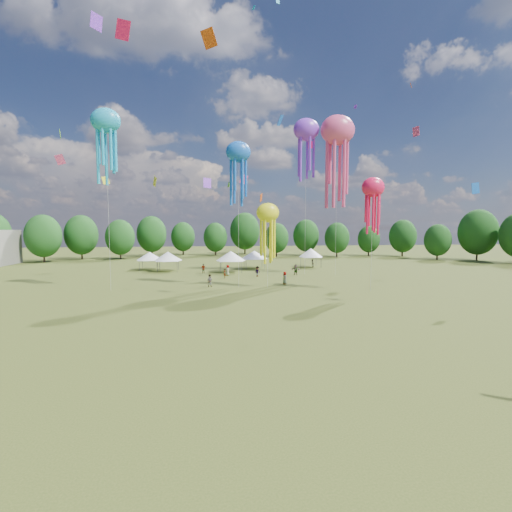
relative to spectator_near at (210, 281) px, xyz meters
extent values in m
plane|color=#384416|center=(7.01, -35.23, -0.90)|extent=(300.00, 300.00, 0.00)
imported|color=gray|center=(0.00, 0.00, 0.00)|extent=(1.03, 0.91, 1.79)
imported|color=gray|center=(3.32, 11.81, 0.07)|extent=(0.79, 1.05, 1.93)
imported|color=gray|center=(22.24, 23.25, -0.08)|extent=(0.95, 1.00, 1.63)
imported|color=gray|center=(8.40, 10.06, 0.00)|extent=(1.33, 1.21, 1.79)
imported|color=gray|center=(-1.04, 15.82, -0.01)|extent=(1.06, 0.49, 1.77)
imported|color=gray|center=(15.55, 11.22, 0.05)|extent=(1.80, 1.37, 1.90)
imported|color=gray|center=(2.59, 8.72, -0.09)|extent=(0.48, 0.65, 1.61)
imported|color=gray|center=(11.32, 1.09, 0.05)|extent=(0.65, 0.95, 1.89)
cylinder|color=#47474C|center=(-13.62, 21.40, 0.06)|extent=(0.08, 0.08, 1.91)
cylinder|color=#47474C|center=(-13.62, 24.94, 0.06)|extent=(0.08, 0.08, 1.91)
cylinder|color=#47474C|center=(-10.09, 21.40, 0.06)|extent=(0.08, 0.08, 1.91)
cylinder|color=#47474C|center=(-10.09, 24.94, 0.06)|extent=(0.08, 0.08, 1.91)
cube|color=white|center=(-11.86, 23.17, 1.06)|extent=(3.94, 3.94, 0.10)
cone|color=white|center=(-11.86, 23.17, 1.93)|extent=(5.12, 5.12, 1.64)
cylinder|color=#47474C|center=(-9.75, 18.12, 0.12)|extent=(0.08, 0.08, 2.03)
cylinder|color=#47474C|center=(-9.75, 21.85, 0.12)|extent=(0.08, 0.08, 2.03)
cylinder|color=#47474C|center=(-6.02, 18.12, 0.12)|extent=(0.08, 0.08, 2.03)
cylinder|color=#47474C|center=(-6.02, 21.85, 0.12)|extent=(0.08, 0.08, 2.03)
cube|color=white|center=(-7.88, 19.99, 1.18)|extent=(4.14, 4.14, 0.10)
cone|color=white|center=(-7.88, 19.99, 2.10)|extent=(5.38, 5.38, 1.74)
cylinder|color=#47474C|center=(2.23, 15.07, 0.17)|extent=(0.08, 0.08, 2.14)
cylinder|color=#47474C|center=(2.23, 18.99, 0.17)|extent=(0.08, 0.08, 2.14)
cylinder|color=#47474C|center=(6.15, 15.07, 0.17)|extent=(0.08, 0.08, 2.14)
cylinder|color=#47474C|center=(6.15, 18.99, 0.17)|extent=(0.08, 0.08, 2.14)
cube|color=white|center=(4.19, 17.03, 1.29)|extent=(4.31, 4.31, 0.10)
cone|color=white|center=(4.19, 17.03, 2.26)|extent=(5.61, 5.61, 1.83)
cylinder|color=#47474C|center=(7.62, 21.19, 0.07)|extent=(0.08, 0.08, 1.94)
cylinder|color=#47474C|center=(7.62, 25.07, 0.07)|extent=(0.08, 0.08, 1.94)
cylinder|color=#47474C|center=(11.50, 21.19, 0.07)|extent=(0.08, 0.08, 1.94)
cylinder|color=#47474C|center=(11.50, 25.07, 0.07)|extent=(0.08, 0.08, 1.94)
cube|color=white|center=(9.56, 23.13, 1.09)|extent=(4.28, 4.28, 0.10)
cone|color=white|center=(9.56, 23.13, 1.97)|extent=(5.57, 5.57, 1.66)
cylinder|color=#47474C|center=(20.10, 21.40, 0.18)|extent=(0.08, 0.08, 2.16)
cylinder|color=#47474C|center=(20.10, 24.90, 0.18)|extent=(0.08, 0.08, 2.16)
cylinder|color=#47474C|center=(23.60, 21.40, 0.18)|extent=(0.08, 0.08, 2.16)
cylinder|color=#47474C|center=(23.60, 24.90, 0.18)|extent=(0.08, 0.08, 2.16)
cube|color=white|center=(21.85, 23.15, 1.32)|extent=(3.90, 3.90, 0.10)
cone|color=white|center=(21.85, 23.15, 2.29)|extent=(5.07, 5.07, 1.85)
ellipsoid|color=blue|center=(4.15, -0.85, 18.17)|extent=(3.49, 2.44, 2.97)
cylinder|color=beige|center=(4.15, -0.85, 8.64)|extent=(0.03, 0.03, 19.07)
ellipsoid|color=#8732DF|center=(17.44, 11.92, 25.05)|extent=(4.68, 3.28, 3.98)
cylinder|color=beige|center=(17.44, 11.92, 12.08)|extent=(0.03, 0.03, 25.95)
ellipsoid|color=#FA164C|center=(21.42, -6.58, 12.93)|extent=(3.07, 2.15, 2.61)
cylinder|color=beige|center=(21.42, -6.58, 6.01)|extent=(0.03, 0.03, 13.82)
ellipsoid|color=#19A7D9|center=(-13.37, -1.07, 21.68)|extent=(3.84, 2.69, 3.26)
cylinder|color=beige|center=(-13.37, -1.07, 10.39)|extent=(0.03, 0.03, 22.57)
ellipsoid|color=#FFF41A|center=(8.21, -1.68, 9.74)|extent=(3.24, 2.26, 2.75)
cylinder|color=beige|center=(8.21, -1.68, 4.42)|extent=(0.03, 0.03, 10.63)
ellipsoid|color=#E7447B|center=(22.76, 10.57, 24.80)|extent=(6.15, 4.30, 5.22)
cylinder|color=beige|center=(22.76, 10.57, 11.95)|extent=(0.03, 0.03, 25.70)
cube|color=#E7447B|center=(8.55, 34.53, 19.13)|extent=(2.17, 0.26, 2.51)
cube|color=#8732DF|center=(32.90, 27.11, 34.60)|extent=(0.55, 0.58, 0.93)
cube|color=#E94B0E|center=(8.47, 6.27, 12.48)|extent=(0.49, 1.35, 1.53)
cube|color=#19A7D9|center=(9.37, 22.26, 51.03)|extent=(0.58, 0.74, 1.01)
cube|color=#8732DF|center=(-13.27, -4.20, 32.42)|extent=(1.27, 1.12, 2.04)
cube|color=#FA164C|center=(-7.99, -14.90, 26.31)|extent=(1.66, 0.68, 2.01)
cube|color=#E94B0E|center=(0.22, -3.96, 31.54)|extent=(2.26, 1.23, 2.37)
cube|color=#FFF41A|center=(-12.22, 35.82, 18.41)|extent=(1.23, 2.13, 2.70)
cube|color=#74DA24|center=(-21.59, 5.73, 21.37)|extent=(0.56, 1.03, 1.37)
cube|color=blue|center=(14.39, 20.04, 28.87)|extent=(1.52, 2.23, 2.20)
cube|color=#E7447B|center=(41.14, 16.39, 26.71)|extent=(0.79, 1.39, 1.97)
cube|color=#FA164C|center=(22.71, 27.17, 25.92)|extent=(1.37, 0.65, 1.76)
cube|color=#E94B0E|center=(29.24, -1.53, 28.20)|extent=(0.51, 0.54, 0.76)
cube|color=#FFF41A|center=(-21.67, 29.96, 17.76)|extent=(1.75, 0.92, 1.91)
cube|color=#74DA24|center=(3.73, 13.79, 15.38)|extent=(0.60, 0.82, 1.07)
cube|color=blue|center=(32.66, -11.02, 12.49)|extent=(1.24, 0.12, 1.50)
cube|color=#19A7D9|center=(13.04, 16.34, 48.97)|extent=(0.70, 0.52, 0.95)
cube|color=#E7447B|center=(-17.95, -4.43, 15.91)|extent=(1.12, 0.74, 1.37)
cube|color=#8732DF|center=(-0.12, 17.07, 16.00)|extent=(1.45, 0.98, 2.02)
cylinder|color=#38281C|center=(-40.16, 42.96, 0.78)|extent=(0.44, 0.44, 3.36)
ellipsoid|color=#194617|center=(-40.16, 42.96, 5.62)|extent=(8.40, 8.40, 10.51)
cylinder|color=#38281C|center=(-33.68, 50.27, 0.81)|extent=(0.44, 0.44, 3.41)
ellipsoid|color=#194617|center=(-33.68, 50.27, 5.71)|extent=(8.53, 8.53, 10.66)
cylinder|color=#38281C|center=(-23.59, 49.79, 0.64)|extent=(0.44, 0.44, 3.07)
ellipsoid|color=#194617|center=(-23.59, 49.79, 5.04)|extent=(7.66, 7.66, 9.58)
cylinder|color=#38281C|center=(-16.50, 58.11, 0.82)|extent=(0.44, 0.44, 3.43)
ellipsoid|color=#194617|center=(-16.50, 58.11, 5.76)|extent=(8.58, 8.58, 10.73)
cylinder|color=#38281C|center=(-7.75, 63.73, 0.58)|extent=(0.44, 0.44, 2.95)
ellipsoid|color=#194617|center=(-7.75, 63.73, 4.81)|extent=(7.37, 7.37, 9.21)
cylinder|color=#38281C|center=(2.31, 59.83, 0.55)|extent=(0.44, 0.44, 2.89)
ellipsoid|color=#194617|center=(2.31, 59.83, 4.71)|extent=(7.23, 7.23, 9.04)
cylinder|color=#38281C|center=(11.92, 64.26, 1.02)|extent=(0.44, 0.44, 3.84)
ellipsoid|color=#194617|center=(11.92, 64.26, 6.54)|extent=(9.60, 9.60, 11.99)
cylinder|color=#38281C|center=(20.20, 53.21, 0.53)|extent=(0.44, 0.44, 2.84)
ellipsoid|color=#194617|center=(20.20, 53.21, 4.61)|extent=(7.11, 7.11, 8.89)
cylinder|color=#38281C|center=(29.94, 55.81, 0.68)|extent=(0.44, 0.44, 3.16)
ellipsoid|color=#194617|center=(29.94, 55.81, 5.23)|extent=(7.91, 7.91, 9.88)
cylinder|color=#38281C|center=(37.70, 50.06, 0.55)|extent=(0.44, 0.44, 2.88)
ellipsoid|color=#194617|center=(37.70, 50.06, 4.69)|extent=(7.21, 7.21, 9.01)
cylinder|color=#38281C|center=(48.52, 52.02, 0.42)|extent=(0.44, 0.44, 2.63)
ellipsoid|color=#194617|center=(48.52, 52.02, 4.20)|extent=(6.57, 6.57, 8.22)
cylinder|color=#38281C|center=(57.52, 48.50, 0.67)|extent=(0.44, 0.44, 3.13)
ellipsoid|color=#194617|center=(57.52, 48.50, 5.16)|extent=(7.81, 7.81, 9.77)
cylinder|color=#38281C|center=(60.65, 36.58, 0.46)|extent=(0.44, 0.44, 2.72)
ellipsoid|color=#194617|center=(60.65, 36.58, 4.37)|extent=(6.80, 6.80, 8.50)
cylinder|color=#38281C|center=(69.97, 33.69, 1.01)|extent=(0.44, 0.44, 3.81)
ellipsoid|color=#194617|center=(69.97, 33.69, 6.48)|extent=(9.52, 9.52, 11.90)
camera|label=1|loc=(-0.34, -51.95, 7.61)|focal=25.31mm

